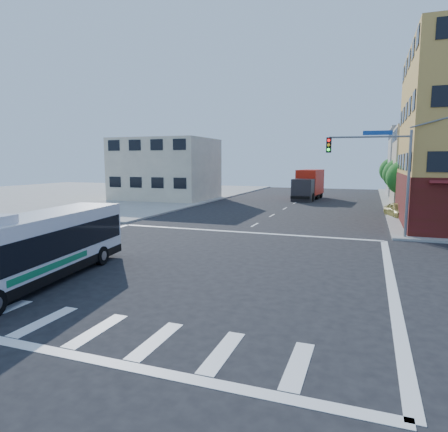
% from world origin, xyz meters
% --- Properties ---
extents(ground, '(120.00, 120.00, 0.00)m').
position_xyz_m(ground, '(0.00, 0.00, 0.00)').
color(ground, black).
rests_on(ground, ground).
extents(sidewalk_nw, '(50.00, 50.00, 0.15)m').
position_xyz_m(sidewalk_nw, '(-35.00, 35.00, 0.07)').
color(sidewalk_nw, gray).
rests_on(sidewalk_nw, ground).
extents(building_east_far, '(12.06, 10.06, 10.00)m').
position_xyz_m(building_east_far, '(16.98, 47.98, 5.01)').
color(building_east_far, '#9E9E99').
rests_on(building_east_far, ground).
extents(building_west, '(12.06, 10.06, 8.00)m').
position_xyz_m(building_west, '(-17.02, 29.98, 4.01)').
color(building_west, beige).
rests_on(building_west, ground).
extents(signal_mast_ne, '(7.91, 1.13, 8.07)m').
position_xyz_m(signal_mast_ne, '(9.08, 10.62, 4.98)').
color(signal_mast_ne, slate).
rests_on(signal_mast_ne, ground).
extents(street_tree_a, '(3.60, 3.60, 5.53)m').
position_xyz_m(street_tree_a, '(11.90, 27.92, 3.59)').
color(street_tree_a, '#352513').
rests_on(street_tree_a, ground).
extents(street_tree_b, '(3.80, 3.80, 5.79)m').
position_xyz_m(street_tree_b, '(11.90, 35.92, 3.75)').
color(street_tree_b, '#352513').
rests_on(street_tree_b, ground).
extents(street_tree_c, '(3.40, 3.40, 5.29)m').
position_xyz_m(street_tree_c, '(11.90, 43.92, 3.46)').
color(street_tree_c, '#352513').
rests_on(street_tree_c, ground).
extents(street_tree_d, '(4.00, 4.00, 6.03)m').
position_xyz_m(street_tree_d, '(11.90, 51.92, 3.88)').
color(street_tree_d, '#352513').
rests_on(street_tree_d, ground).
extents(transit_bus, '(3.65, 10.86, 3.15)m').
position_xyz_m(transit_bus, '(-4.27, -5.07, 1.54)').
color(transit_bus, black).
rests_on(transit_bus, ground).
extents(box_truck, '(3.18, 8.90, 3.93)m').
position_xyz_m(box_truck, '(0.79, 36.59, 1.91)').
color(box_truck, '#232227').
rests_on(box_truck, ground).
extents(parked_car, '(2.61, 4.17, 1.32)m').
position_xyz_m(parked_car, '(11.00, 21.63, 0.66)').
color(parked_car, '#BFB352').
rests_on(parked_car, ground).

